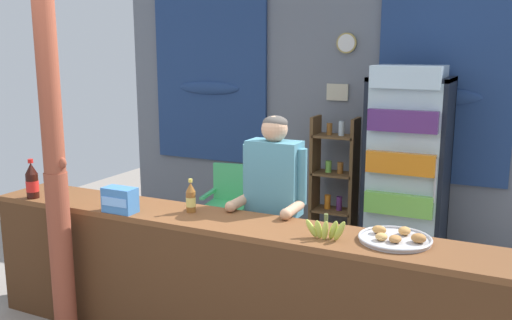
% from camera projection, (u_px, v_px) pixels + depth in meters
% --- Properties ---
extents(ground_plane, '(8.18, 8.18, 0.00)m').
position_uv_depth(ground_plane, '(256.00, 296.00, 4.75)').
color(ground_plane, gray).
extents(back_wall_curtained, '(5.28, 0.22, 2.68)m').
position_uv_depth(back_wall_curtained, '(329.00, 111.00, 6.19)').
color(back_wall_curtained, slate).
rests_on(back_wall_curtained, ground).
extents(stall_counter, '(3.69, 0.48, 0.94)m').
position_uv_depth(stall_counter, '(212.00, 275.00, 3.74)').
color(stall_counter, brown).
rests_on(stall_counter, ground).
extents(timber_post, '(0.18, 0.16, 2.47)m').
position_uv_depth(timber_post, '(56.00, 180.00, 3.85)').
color(timber_post, brown).
rests_on(timber_post, ground).
extents(drink_fridge, '(0.74, 0.73, 1.92)m').
position_uv_depth(drink_fridge, '(407.00, 156.00, 5.35)').
color(drink_fridge, black).
rests_on(drink_fridge, ground).
extents(bottle_shelf_rack, '(0.48, 0.28, 1.36)m').
position_uv_depth(bottle_shelf_rack, '(334.00, 178.00, 5.98)').
color(bottle_shelf_rack, brown).
rests_on(bottle_shelf_rack, ground).
extents(plastic_lawn_chair, '(0.51, 0.51, 0.86)m').
position_uv_depth(plastic_lawn_chair, '(228.00, 200.00, 5.90)').
color(plastic_lawn_chair, '#4CC675').
rests_on(plastic_lawn_chair, ground).
extents(shopkeeper, '(0.50, 0.42, 1.60)m').
position_uv_depth(shopkeeper, '(274.00, 197.00, 4.05)').
color(shopkeeper, '#28282D').
rests_on(shopkeeper, ground).
extents(soda_bottle_cola, '(0.09, 0.09, 0.30)m').
position_uv_depth(soda_bottle_cola, '(32.00, 182.00, 4.26)').
color(soda_bottle_cola, black).
rests_on(soda_bottle_cola, stall_counter).
extents(soda_bottle_iced_tea, '(0.07, 0.07, 0.24)m').
position_uv_depth(soda_bottle_iced_tea, '(191.00, 198.00, 3.90)').
color(soda_bottle_iced_tea, brown).
rests_on(soda_bottle_iced_tea, stall_counter).
extents(snack_box_biscuit, '(0.24, 0.13, 0.18)m').
position_uv_depth(snack_box_biscuit, '(120.00, 200.00, 3.89)').
color(snack_box_biscuit, '#3D75B7').
rests_on(snack_box_biscuit, stall_counter).
extents(pastry_tray, '(0.44, 0.44, 0.07)m').
position_uv_depth(pastry_tray, '(396.00, 238.00, 3.32)').
color(pastry_tray, '#BCBCC1').
rests_on(pastry_tray, stall_counter).
extents(banana_bunch, '(0.27, 0.06, 0.16)m').
position_uv_depth(banana_bunch, '(326.00, 230.00, 3.35)').
color(banana_bunch, '#B7C647').
rests_on(banana_bunch, stall_counter).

